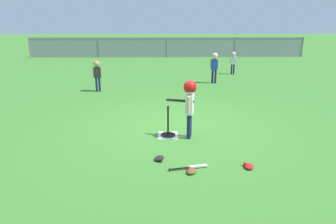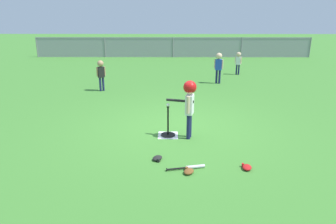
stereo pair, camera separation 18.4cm
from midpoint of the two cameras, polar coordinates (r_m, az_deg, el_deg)
name	(u,v)px [view 1 (the left image)]	position (r m, az deg, el deg)	size (l,w,h in m)	color
ground_plane	(176,127)	(7.48, 0.76, -2.78)	(60.00, 60.00, 0.00)	#3D7A2D
home_plate	(168,135)	(7.00, -0.75, -4.25)	(0.44, 0.44, 0.01)	white
batting_tee	(168,131)	(6.96, -0.76, -3.47)	(0.32, 0.32, 0.67)	black
baseball_on_tee	(168,105)	(6.76, -0.78, 1.29)	(0.07, 0.07, 0.07)	white
batter_child	(190,98)	(6.60, 3.16, 2.65)	(0.64, 0.35, 1.28)	#191E4C
fielder_near_right	(233,60)	(13.85, 11.46, 9.31)	(0.27, 0.19, 0.97)	#191E4C
fielder_deep_left	(215,64)	(11.97, 8.05, 8.72)	(0.33, 0.23, 1.15)	#191E4C
fielder_deep_right	(97,72)	(10.91, -13.28, 7.16)	(0.28, 0.21, 1.05)	#191E4C
spare_bat_silver	(194,167)	(5.62, 3.76, -9.95)	(0.69, 0.20, 0.06)	silver
glove_by_plate	(159,158)	(5.90, -2.51, -8.44)	(0.25, 0.27, 0.07)	black
glove_near_bats	(249,166)	(5.77, 13.62, -9.59)	(0.21, 0.25, 0.07)	#B21919
glove_tossed_aside	(191,171)	(5.47, 3.32, -10.70)	(0.24, 0.27, 0.07)	brown
outfield_fence	(167,47)	(18.64, -0.44, 11.85)	(16.06, 0.06, 1.15)	slate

